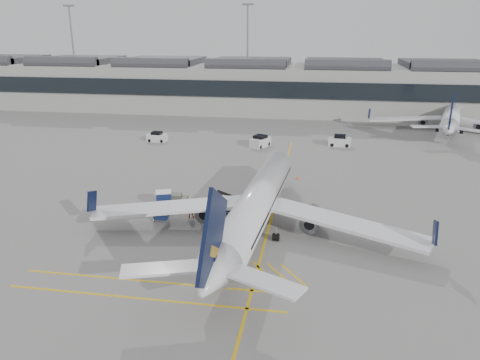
% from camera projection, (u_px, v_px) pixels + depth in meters
% --- Properties ---
extents(ground, '(220.00, 220.00, 0.00)m').
position_uv_depth(ground, '(168.00, 230.00, 47.35)').
color(ground, gray).
rests_on(ground, ground).
extents(terminal, '(200.00, 20.45, 12.40)m').
position_uv_depth(terminal, '(259.00, 86.00, 112.86)').
color(terminal, '#9E9E99').
rests_on(terminal, ground).
extents(light_masts, '(113.00, 0.60, 25.45)m').
position_uv_depth(light_masts, '(260.00, 47.00, 123.72)').
color(light_masts, slate).
rests_on(light_masts, ground).
extents(apron_markings, '(0.25, 60.00, 0.01)m').
position_uv_depth(apron_markings, '(276.00, 201.00, 55.15)').
color(apron_markings, gold).
rests_on(apron_markings, ground).
extents(airliner_main, '(33.19, 36.36, 9.66)m').
position_uv_depth(airliner_main, '(256.00, 205.00, 46.13)').
color(airliner_main, silver).
rests_on(airliner_main, ground).
extents(airliner_far, '(30.32, 33.57, 9.14)m').
position_uv_depth(airliner_far, '(451.00, 117.00, 91.66)').
color(airliner_far, silver).
rests_on(airliner_far, ground).
extents(belt_loader, '(4.69, 2.20, 1.86)m').
position_uv_depth(belt_loader, '(222.00, 202.00, 53.34)').
color(belt_loader, silver).
rests_on(belt_loader, ground).
extents(baggage_cart_a, '(1.76, 1.54, 1.64)m').
position_uv_depth(baggage_cart_a, '(226.00, 204.00, 51.80)').
color(baggage_cart_a, gray).
rests_on(baggage_cart_a, ground).
extents(baggage_cart_b, '(1.55, 1.29, 1.60)m').
position_uv_depth(baggage_cart_b, '(217.00, 202.00, 52.37)').
color(baggage_cart_b, gray).
rests_on(baggage_cart_b, ground).
extents(baggage_cart_c, '(1.53, 1.27, 1.58)m').
position_uv_depth(baggage_cart_c, '(161.00, 213.00, 49.41)').
color(baggage_cart_c, gray).
rests_on(baggage_cart_c, ground).
extents(baggage_cart_d, '(2.22, 2.03, 1.91)m').
position_uv_depth(baggage_cart_d, '(164.00, 199.00, 52.92)').
color(baggage_cart_d, gray).
rests_on(baggage_cart_d, ground).
extents(ramp_agent_a, '(0.70, 0.72, 1.67)m').
position_uv_depth(ramp_agent_a, '(246.00, 200.00, 53.17)').
color(ramp_agent_a, '#FF510D').
rests_on(ramp_agent_a, ground).
extents(ramp_agent_b, '(0.96, 0.77, 1.92)m').
position_uv_depth(ramp_agent_b, '(190.00, 209.00, 50.22)').
color(ramp_agent_b, '#E73E0C').
rests_on(ramp_agent_b, ground).
extents(pushback_tug, '(2.75, 1.83, 1.47)m').
position_uv_depth(pushback_tug, '(176.00, 201.00, 53.46)').
color(pushback_tug, '#535548').
rests_on(pushback_tug, ground).
extents(safety_cone_nose, '(0.37, 0.37, 0.52)m').
position_uv_depth(safety_cone_nose, '(298.00, 177.00, 63.02)').
color(safety_cone_nose, '#F24C0A').
rests_on(safety_cone_nose, ground).
extents(safety_cone_engine, '(0.41, 0.41, 0.57)m').
position_uv_depth(safety_cone_engine, '(292.00, 208.00, 52.37)').
color(safety_cone_engine, '#F24C0A').
rests_on(safety_cone_engine, ground).
extents(service_van_left, '(3.52, 1.91, 1.76)m').
position_uv_depth(service_van_left, '(157.00, 137.00, 83.73)').
color(service_van_left, silver).
rests_on(service_van_left, ground).
extents(service_van_mid, '(3.46, 4.39, 2.02)m').
position_uv_depth(service_van_mid, '(260.00, 142.00, 80.01)').
color(service_van_mid, silver).
rests_on(service_van_mid, ground).
extents(service_van_right, '(3.87, 2.09, 1.94)m').
position_uv_depth(service_van_right, '(340.00, 141.00, 80.51)').
color(service_van_right, silver).
rests_on(service_van_right, ground).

